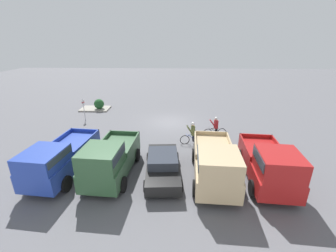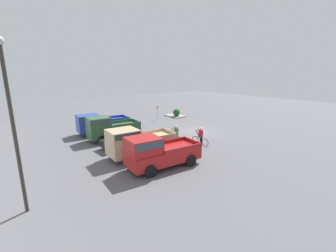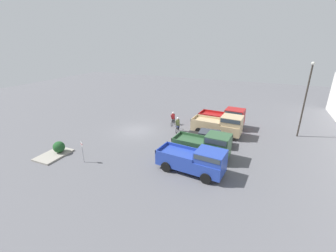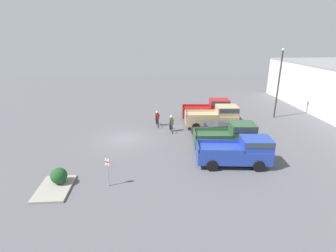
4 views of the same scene
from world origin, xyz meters
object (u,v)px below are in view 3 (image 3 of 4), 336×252
at_px(pickup_truck_0, 226,117).
at_px(cyclist_1, 173,118).
at_px(cyclist_0, 178,124).
at_px(lamppost, 306,95).
at_px(pickup_truck_2, 206,145).
at_px(sedan_0, 209,138).
at_px(shrub, 59,147).
at_px(fire_lane_sign, 82,149).
at_px(pickup_truck_1, 221,125).
at_px(pickup_truck_3, 196,160).

distance_m(pickup_truck_0, cyclist_1, 6.36).
distance_m(cyclist_0, lamppost, 13.61).
bearing_deg(pickup_truck_0, pickup_truck_2, -1.64).
height_order(pickup_truck_0, pickup_truck_2, pickup_truck_0).
bearing_deg(cyclist_0, cyclist_1, -144.37).
bearing_deg(pickup_truck_0, sedan_0, -6.40).
bearing_deg(shrub, fire_lane_sign, 83.83).
relative_size(cyclist_1, fire_lane_sign, 0.90).
bearing_deg(lamppost, cyclist_1, -81.73).
height_order(pickup_truck_2, fire_lane_sign, pickup_truck_2).
bearing_deg(pickup_truck_0, shrub, -44.25).
xyz_separation_m(cyclist_0, shrub, (9.45, -8.01, -0.19)).
relative_size(pickup_truck_0, pickup_truck_1, 0.98).
distance_m(fire_lane_sign, shrub, 3.25).
relative_size(fire_lane_sign, shrub, 1.95).
bearing_deg(sedan_0, pickup_truck_3, 2.78).
bearing_deg(cyclist_1, pickup_truck_1, 80.65).
height_order(cyclist_1, lamppost, lamppost).
bearing_deg(cyclist_0, pickup_truck_2, 43.62).
bearing_deg(pickup_truck_2, lamppost, 137.09).
height_order(cyclist_0, shrub, cyclist_0).
bearing_deg(fire_lane_sign, cyclist_0, 153.74).
bearing_deg(pickup_truck_0, cyclist_1, -73.62).
bearing_deg(sedan_0, lamppost, 124.57).
relative_size(pickup_truck_0, pickup_truck_3, 0.98).
distance_m(sedan_0, pickup_truck_3, 5.67).
bearing_deg(lamppost, pickup_truck_2, -42.91).
xyz_separation_m(pickup_truck_0, cyclist_0, (3.65, -4.75, -0.34)).
height_order(cyclist_1, fire_lane_sign, fire_lane_sign).
height_order(pickup_truck_0, cyclist_1, pickup_truck_0).
xyz_separation_m(pickup_truck_0, sedan_0, (5.56, -0.62, -0.53)).
relative_size(pickup_truck_2, shrub, 4.87).
xyz_separation_m(sedan_0, shrub, (7.55, -12.14, -0.00)).
distance_m(cyclist_1, shrub, 13.14).
relative_size(cyclist_0, cyclist_1, 0.96).
height_order(sedan_0, cyclist_0, cyclist_0).
xyz_separation_m(sedan_0, cyclist_0, (-1.90, -4.13, 0.18)).
xyz_separation_m(pickup_truck_1, sedan_0, (2.77, -0.57, -0.52)).
bearing_deg(pickup_truck_1, shrub, -50.93).
xyz_separation_m(pickup_truck_3, fire_lane_sign, (2.25, -9.24, 0.11)).
xyz_separation_m(sedan_0, fire_lane_sign, (7.89, -8.96, 0.56)).
height_order(sedan_0, shrub, sedan_0).
bearing_deg(pickup_truck_3, pickup_truck_1, 177.97).
xyz_separation_m(sedan_0, lamppost, (-5.78, 8.39, 3.87)).
distance_m(pickup_truck_0, lamppost, 8.46).
distance_m(pickup_truck_1, lamppost, 9.02).
relative_size(pickup_truck_3, cyclist_1, 3.02).
relative_size(pickup_truck_2, cyclist_0, 2.91).
bearing_deg(pickup_truck_1, fire_lane_sign, -41.80).
distance_m(pickup_truck_3, shrub, 12.57).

